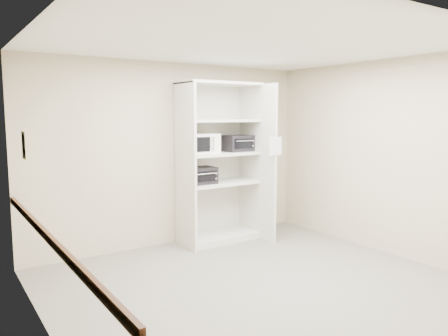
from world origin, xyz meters
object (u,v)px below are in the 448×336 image
microwave (200,143)px  toaster_oven_lower (200,175)px  toaster_oven_upper (237,143)px  shelving_unit (222,168)px

microwave → toaster_oven_lower: size_ratio=1.10×
toaster_oven_upper → shelving_unit: bearing=179.5°
shelving_unit → toaster_oven_lower: bearing=-178.9°
shelving_unit → toaster_oven_upper: (0.30, 0.01, 0.36)m
toaster_oven_upper → toaster_oven_lower: (-0.69, -0.02, -0.45)m
shelving_unit → toaster_oven_lower: shelving_unit is taller
shelving_unit → microwave: size_ratio=4.96×
toaster_oven_upper → toaster_oven_lower: size_ratio=0.98×
shelving_unit → toaster_oven_upper: shelving_unit is taller
microwave → toaster_oven_lower: microwave is taller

